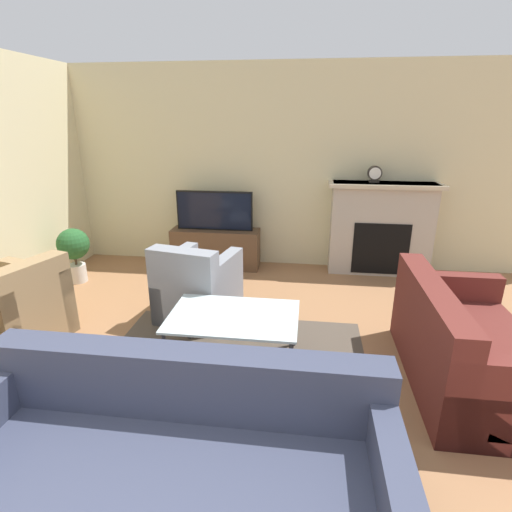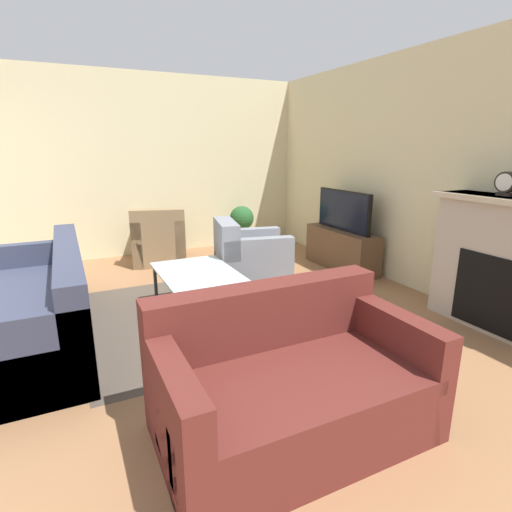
% 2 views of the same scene
% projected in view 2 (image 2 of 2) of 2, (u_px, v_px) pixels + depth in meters
% --- Properties ---
extents(wall_back, '(8.15, 0.06, 2.70)m').
position_uv_depth(wall_back, '(395.00, 171.00, 4.85)').
color(wall_back, beige).
rests_on(wall_back, ground_plane).
extents(wall_left, '(0.06, 8.01, 2.70)m').
position_uv_depth(wall_left, '(143.00, 167.00, 6.05)').
color(wall_left, beige).
rests_on(wall_left, ground_plane).
extents(area_rug, '(2.28, 1.92, 0.00)m').
position_uv_depth(area_rug, '(186.00, 317.00, 3.97)').
color(area_rug, '#4C4238').
rests_on(area_rug, ground_plane).
extents(fireplace, '(1.43, 0.40, 1.22)m').
position_uv_depth(fireplace, '(509.00, 264.00, 3.51)').
color(fireplace, '#B2A899').
rests_on(fireplace, ground_plane).
extents(tv_stand, '(1.22, 0.36, 0.54)m').
position_uv_depth(tv_stand, '(341.00, 249.00, 5.51)').
color(tv_stand, brown).
rests_on(tv_stand, ground_plane).
extents(tv, '(1.05, 0.06, 0.54)m').
position_uv_depth(tv, '(344.00, 210.00, 5.37)').
color(tv, black).
rests_on(tv, tv_stand).
extents(couch_sectional, '(2.24, 0.97, 0.82)m').
position_uv_depth(couch_sectional, '(31.00, 312.00, 3.39)').
color(couch_sectional, '#33384C').
rests_on(couch_sectional, ground_plane).
extents(couch_loveseat, '(0.91, 1.54, 0.82)m').
position_uv_depth(couch_loveseat, '(290.00, 385.00, 2.33)').
color(couch_loveseat, '#5B231E').
rests_on(couch_loveseat, ground_plane).
extents(armchair_by_window, '(1.03, 0.93, 0.82)m').
position_uv_depth(armchair_by_window, '(160.00, 242.00, 5.84)').
color(armchair_by_window, '#8C704C').
rests_on(armchair_by_window, ground_plane).
extents(armchair_accent, '(0.85, 0.94, 0.82)m').
position_uv_depth(armchair_accent, '(249.00, 263.00, 4.76)').
color(armchair_accent, gray).
rests_on(armchair_accent, ground_plane).
extents(coffee_table, '(1.08, 0.72, 0.45)m').
position_uv_depth(coffee_table, '(198.00, 276.00, 3.93)').
color(coffee_table, '#333338').
rests_on(coffee_table, ground_plane).
extents(potted_plant, '(0.39, 0.39, 0.71)m').
position_uv_depth(potted_plant, '(242.00, 222.00, 6.57)').
color(potted_plant, beige).
rests_on(potted_plant, ground_plane).
extents(mantel_clock, '(0.18, 0.07, 0.21)m').
position_uv_depth(mantel_clock, '(506.00, 183.00, 3.45)').
color(mantel_clock, '#28231E').
rests_on(mantel_clock, fireplace).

